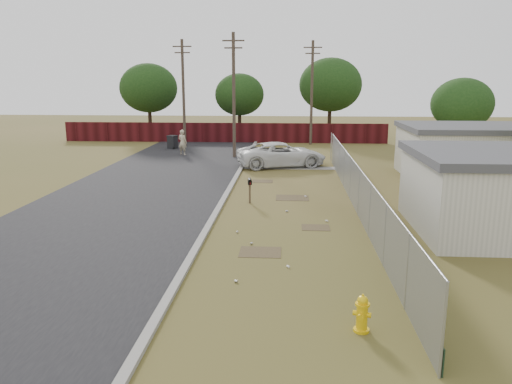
# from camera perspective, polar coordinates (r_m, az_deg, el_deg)

# --- Properties ---
(ground) EXTENTS (120.00, 120.00, 0.00)m
(ground) POSITION_cam_1_polar(r_m,az_deg,el_deg) (21.63, 3.41, -2.50)
(ground) COLOR brown
(ground) RESTS_ON ground
(street) EXTENTS (15.10, 60.00, 0.12)m
(street) POSITION_cam_1_polar(r_m,az_deg,el_deg) (30.27, -9.34, 1.78)
(street) COLOR black
(street) RESTS_ON ground
(chainlink_fence) EXTENTS (0.10, 27.06, 2.02)m
(chainlink_fence) POSITION_cam_1_polar(r_m,az_deg,el_deg) (22.63, 11.38, 0.03)
(chainlink_fence) COLOR #9899A0
(chainlink_fence) RESTS_ON ground
(privacy_fence) EXTENTS (30.00, 0.12, 1.80)m
(privacy_fence) POSITION_cam_1_polar(r_m,az_deg,el_deg) (46.53, -3.73, 6.79)
(privacy_fence) COLOR #430E12
(privacy_fence) RESTS_ON ground
(utility_poles) EXTENTS (12.60, 8.24, 9.00)m
(utility_poles) POSITION_cam_1_polar(r_m,az_deg,el_deg) (41.73, -1.36, 11.36)
(utility_poles) COLOR #4B3B32
(utility_poles) RESTS_ON ground
(houses) EXTENTS (9.30, 17.24, 3.10)m
(houses) POSITION_cam_1_polar(r_m,az_deg,el_deg) (26.17, 25.30, 2.46)
(houses) COLOR beige
(houses) RESTS_ON ground
(horizon_trees) EXTENTS (33.32, 31.94, 7.78)m
(horizon_trees) POSITION_cam_1_polar(r_m,az_deg,el_deg) (44.45, 4.90, 11.32)
(horizon_trees) COLOR #302015
(horizon_trees) RESTS_ON ground
(fire_hydrant) EXTENTS (0.46, 0.46, 0.92)m
(fire_hydrant) POSITION_cam_1_polar(r_m,az_deg,el_deg) (11.98, 12.02, -13.50)
(fire_hydrant) COLOR yellow
(fire_hydrant) RESTS_ON ground
(mailbox) EXTENTS (0.24, 0.51, 1.17)m
(mailbox) POSITION_cam_1_polar(r_m,az_deg,el_deg) (23.26, -0.72, 0.95)
(mailbox) COLOR brown
(mailbox) RESTS_ON ground
(pickup_truck) EXTENTS (6.42, 4.36, 1.63)m
(pickup_truck) POSITION_cam_1_polar(r_m,az_deg,el_deg) (33.30, 2.95, 4.31)
(pickup_truck) COLOR silver
(pickup_truck) RESTS_ON ground
(pedestrian) EXTENTS (0.82, 0.67, 1.93)m
(pedestrian) POSITION_cam_1_polar(r_m,az_deg,el_deg) (38.96, -8.40, 5.63)
(pedestrian) COLOR tan
(pedestrian) RESTS_ON ground
(trash_bin) EXTENTS (0.94, 1.01, 1.12)m
(trash_bin) POSITION_cam_1_polar(r_m,az_deg,el_deg) (42.64, -9.52, 5.67)
(trash_bin) COLOR black
(trash_bin) RESTS_ON ground
(scattered_litter) EXTENTS (3.59, 10.93, 0.07)m
(scattered_litter) POSITION_cam_1_polar(r_m,az_deg,el_deg) (19.06, 2.69, -4.47)
(scattered_litter) COLOR white
(scattered_litter) RESTS_ON ground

